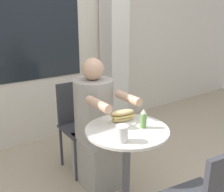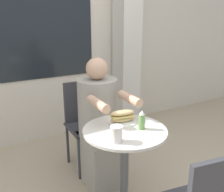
% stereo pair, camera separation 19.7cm
% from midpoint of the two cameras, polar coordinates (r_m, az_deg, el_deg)
% --- Properties ---
extents(storefront_wall, '(8.00, 0.09, 2.80)m').
position_cam_midpoint_polar(storefront_wall, '(3.22, -11.93, 15.11)').
color(storefront_wall, beige).
rests_on(storefront_wall, ground_plane).
extents(lattice_pillar, '(0.28, 0.28, 2.40)m').
position_cam_midpoint_polar(lattice_pillar, '(3.49, 4.94, 12.22)').
color(lattice_pillar, beige).
rests_on(lattice_pillar, ground_plane).
extents(cafe_table, '(0.61, 0.61, 0.72)m').
position_cam_midpoint_polar(cafe_table, '(1.99, 5.64, -12.60)').
color(cafe_table, beige).
rests_on(cafe_table, ground_plane).
extents(diner_chair, '(0.39, 0.39, 0.87)m').
position_cam_midpoint_polar(diner_chair, '(2.67, -3.99, -4.45)').
color(diner_chair, '#333338').
rests_on(diner_chair, ground_plane).
extents(seated_diner, '(0.36, 0.64, 1.16)m').
position_cam_midpoint_polar(seated_diner, '(2.39, -0.35, -7.61)').
color(seated_diner, gray).
rests_on(seated_diner, ground_plane).
extents(sandwich_on_plate, '(0.22, 0.22, 0.10)m').
position_cam_midpoint_polar(sandwich_on_plate, '(2.00, 5.11, -4.68)').
color(sandwich_on_plate, white).
rests_on(sandwich_on_plate, cafe_table).
extents(drink_cup, '(0.08, 0.08, 0.11)m').
position_cam_midpoint_polar(drink_cup, '(1.70, 4.34, -8.30)').
color(drink_cup, silver).
rests_on(drink_cup, cafe_table).
extents(condiment_bottle, '(0.05, 0.05, 0.14)m').
position_cam_midpoint_polar(condiment_bottle, '(1.89, 9.48, -5.24)').
color(condiment_bottle, '#66934C').
rests_on(condiment_bottle, cafe_table).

